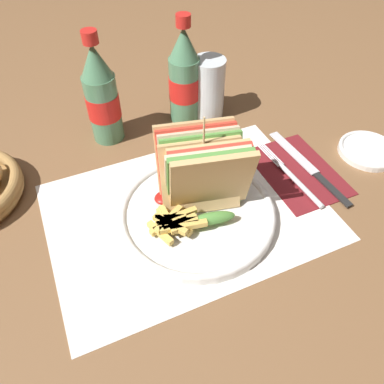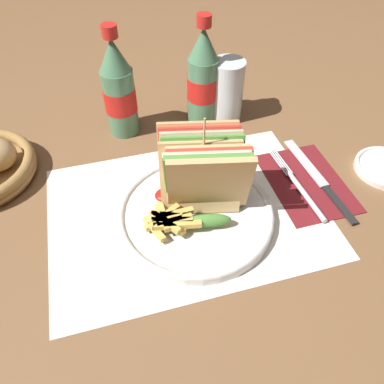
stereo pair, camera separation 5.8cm
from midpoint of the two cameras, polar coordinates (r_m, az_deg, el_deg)
ground_plane at (r=0.61m, az=-0.02°, el=-4.26°), size 4.00×4.00×0.00m
placemat at (r=0.62m, az=-3.34°, el=-3.10°), size 0.45×0.32×0.00m
plate_main at (r=0.60m, az=-1.97°, el=-3.35°), size 0.25×0.25×0.02m
club_sandwich at (r=0.57m, az=-1.11°, el=2.79°), size 0.14×0.13×0.16m
fries_pile at (r=0.57m, az=-5.85°, el=-4.80°), size 0.08×0.07×0.02m
ketchup_blob at (r=0.61m, az=-6.81°, el=-0.97°), size 0.04×0.03×0.01m
napkin at (r=0.70m, az=13.51°, el=3.00°), size 0.13×0.18×0.00m
fork at (r=0.68m, az=12.97°, el=1.89°), size 0.02×0.19×0.01m
knife at (r=0.71m, az=15.20°, el=3.57°), size 0.03×0.22×0.00m
coke_bottle_near at (r=0.74m, az=-15.86°, el=13.71°), size 0.06×0.06×0.21m
coke_bottle_far at (r=0.77m, az=-3.44°, el=16.82°), size 0.06×0.06×0.21m
glass_near at (r=0.79m, az=0.37°, el=14.87°), size 0.07×0.07×0.13m
side_saucer at (r=0.78m, az=23.38°, el=5.79°), size 0.11×0.11×0.01m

